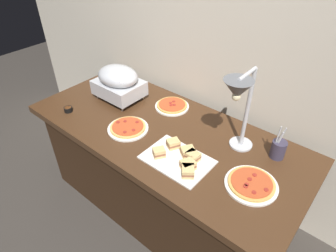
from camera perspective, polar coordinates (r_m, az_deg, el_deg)
The scene contains 11 objects.
ground_plane at distance 2.45m, azimuth -0.77°, elevation -15.03°, with size 8.00×8.00×0.00m, color #38332D.
back_wall at distance 2.05m, azimuth 8.40°, elevation 15.77°, with size 4.40×0.04×2.40m, color beige.
buffet_table at distance 2.16m, azimuth -0.85°, elevation -8.67°, with size 1.90×0.84×0.76m.
chafing_dish at distance 2.19m, azimuth -9.69°, elevation 8.61°, with size 0.34×0.27×0.26m.
heat_lamp at distance 1.51m, azimuth 13.76°, elevation 5.58°, with size 0.15×0.32×0.52m.
pizza_plate_front at distance 1.92m, azimuth -7.85°, elevation -0.35°, with size 0.27×0.27×0.03m.
pizza_plate_center at distance 1.60m, azimuth 16.01°, elevation -10.86°, with size 0.28×0.28×0.03m.
pizza_plate_raised_stand at distance 2.12m, azimuth 0.79°, elevation 4.01°, with size 0.25×0.25×0.03m.
sandwich_platter at distance 1.67m, azimuth 2.37°, elevation -6.31°, with size 0.39×0.27×0.06m.
sauce_cup_near at distance 2.19m, azimuth -18.97°, elevation 3.13°, with size 0.06×0.06×0.03m.
utensil_holder at distance 1.79m, azimuth 20.78°, elevation -4.24°, with size 0.08×0.08×0.22m.
Camera 1 is at (0.99, -1.14, 1.92)m, focal length 31.10 mm.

